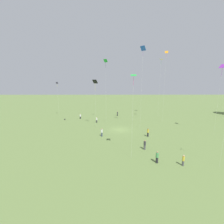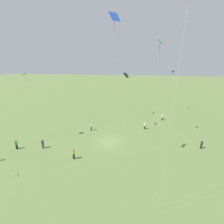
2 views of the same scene
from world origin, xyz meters
name	(u,v)px [view 2 (image 2 of 2)]	position (x,y,z in m)	size (l,w,h in m)	color
ground_plane	(109,142)	(0.00, 0.00, 0.00)	(240.00, 240.00, 0.00)	olive
person_0	(74,154)	(4.88, 5.88, 0.93)	(0.52, 0.52, 1.86)	#232328
person_1	(91,127)	(4.71, -4.33, 0.93)	(0.46, 0.46, 1.84)	#333D5B
person_2	(16,145)	(16.04, 4.50, 0.89)	(0.58, 0.58, 1.80)	#232328
person_4	(202,144)	(-16.79, 0.08, 0.82)	(0.52, 0.52, 1.66)	#232328
person_5	(145,126)	(-7.27, -6.57, 0.82)	(0.41, 0.41, 1.65)	#232328
person_6	(162,117)	(-12.26, -12.48, 0.81)	(0.46, 0.46, 1.65)	#232328
person_7	(43,144)	(11.49, 3.69, 0.87)	(0.55, 0.55, 1.76)	#4C4C51
kite_0	(188,3)	(-7.25, 13.14, 18.74)	(0.78, 0.98, 20.48)	orange
kite_2	(25,78)	(14.52, 0.92, 12.07)	(0.87, 0.90, 12.90)	green
kite_3	(160,47)	(-8.39, -3.81, 17.16)	(1.08, 1.24, 18.40)	green
kite_6	(173,74)	(-15.37, -20.58, 11.06)	(0.81, 0.86, 12.05)	black
kite_7	(114,23)	(-1.57, 5.42, 19.17)	(1.42, 1.43, 20.40)	blue
kite_9	(126,77)	(-2.68, -6.36, 11.73)	(1.27, 1.47, 12.55)	black
picnic_bag_0	(153,113)	(-10.62, -17.18, 0.20)	(0.31, 0.36, 0.40)	#262628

